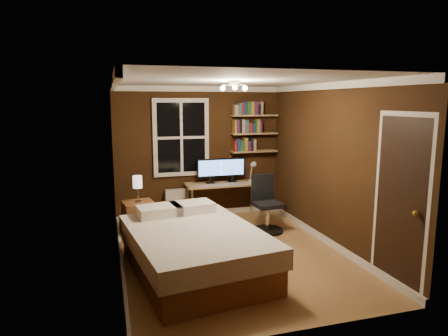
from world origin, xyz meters
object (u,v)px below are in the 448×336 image
object	(u,v)px
monitor_left	(210,171)
office_chair	(266,210)
nightstand	(139,220)
radiator	(175,204)
monitor_right	(232,170)
desk	(223,186)
bedside_lamp	(138,189)
bed	(195,249)
desk_lamp	(252,171)

from	to	relation	value
monitor_left	office_chair	size ratio (longest dim) A/B	0.51
nightstand	office_chair	world-z (taller)	office_chair
radiator	monitor_right	bearing A→B (deg)	-5.75
desk	monitor_right	size ratio (longest dim) A/B	2.85
nightstand	desk	size ratio (longest dim) A/B	0.42
monitor_right	bedside_lamp	bearing A→B (deg)	-157.82
bed	monitor_right	bearing A→B (deg)	54.11
office_chair	bed	bearing A→B (deg)	-145.05
nightstand	bedside_lamp	size ratio (longest dim) A/B	1.37
bedside_lamp	radiator	world-z (taller)	bedside_lamp
radiator	desk	xyz separation A→B (m)	(0.90, -0.18, 0.33)
bed	monitor_left	size ratio (longest dim) A/B	4.68
bedside_lamp	desk_lamp	size ratio (longest dim) A/B	0.99
nightstand	office_chair	xyz separation A→B (m)	(2.13, -0.30, 0.07)
monitor_left	monitor_right	bearing A→B (deg)	0.00
desk	desk_lamp	distance (m)	0.62
bedside_lamp	desk_lamp	xyz separation A→B (m)	(2.19, 0.56, 0.09)
monitor_left	monitor_right	xyz separation A→B (m)	(0.44, 0.00, 0.00)
bed	office_chair	bearing A→B (deg)	32.44
nightstand	office_chair	size ratio (longest dim) A/B	0.61
bed	office_chair	size ratio (longest dim) A/B	2.41
office_chair	desk	bearing A→B (deg)	110.63
radiator	nightstand	bearing A→B (deg)	-131.05
monitor_right	bed	bearing A→B (deg)	-117.96
bed	nightstand	xyz separation A→B (m)	(-0.59, 1.61, -0.02)
monitor_left	monitor_right	world-z (taller)	same
bed	nightstand	distance (m)	1.72
desk	monitor_left	world-z (taller)	monitor_left
desk_lamp	radiator	bearing A→B (deg)	168.10
desk_lamp	office_chair	distance (m)	1.02
bedside_lamp	office_chair	xyz separation A→B (m)	(2.13, -0.30, -0.44)
bedside_lamp	radiator	distance (m)	1.26
desk	monitor_right	bearing A→B (deg)	20.07
nightstand	desk	bearing A→B (deg)	13.98
desk	monitor_left	bearing A→B (deg)	163.45
bed	bedside_lamp	xyz separation A→B (m)	(-0.59, 1.61, 0.50)
office_chair	monitor_left	bearing A→B (deg)	118.96
bed	nightstand	world-z (taller)	bed
radiator	desk_lamp	xyz separation A→B (m)	(1.44, -0.30, 0.61)
nightstand	bedside_lamp	xyz separation A→B (m)	(0.00, 0.00, 0.52)
radiator	monitor_left	bearing A→B (deg)	-9.53
bedside_lamp	office_chair	world-z (taller)	bedside_lamp
bed	monitor_right	distance (m)	2.75
monitor_left	bedside_lamp	bearing A→B (deg)	-151.89
nightstand	radiator	size ratio (longest dim) A/B	1.04
office_chair	monitor_right	bearing A→B (deg)	99.68
bed	radiator	distance (m)	2.48
radiator	office_chair	xyz separation A→B (m)	(1.38, -1.17, 0.08)
monitor_left	office_chair	world-z (taller)	monitor_left
radiator	monitor_right	world-z (taller)	monitor_right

